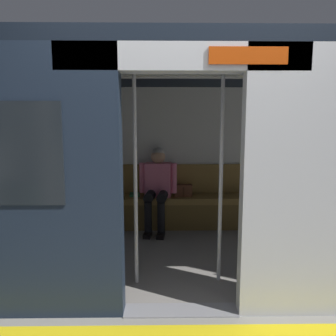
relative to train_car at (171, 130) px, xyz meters
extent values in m
plane|color=gray|center=(-0.06, 1.14, -1.46)|extent=(60.00, 60.00, 0.00)
cube|color=yellow|center=(-0.06, 1.44, -1.45)|extent=(8.00, 0.24, 0.01)
cube|color=silver|center=(-0.98, 1.16, -0.41)|extent=(0.92, 0.12, 2.09)
cube|color=black|center=(-0.98, 1.17, -0.16)|extent=(0.51, 0.02, 0.55)
cube|color=silver|center=(-0.06, 1.14, 0.54)|extent=(1.84, 0.16, 0.20)
cube|color=#BF3F0C|center=(-0.52, 1.23, 0.54)|extent=(0.56, 0.02, 0.12)
cube|color=black|center=(-0.06, -0.08, 0.70)|extent=(6.40, 2.60, 0.12)
cube|color=gray|center=(-0.06, -0.08, -1.45)|extent=(6.08, 2.44, 0.01)
cube|color=silver|center=(-0.06, -1.30, -0.41)|extent=(6.08, 0.10, 2.09)
cube|color=olive|center=(-0.06, -1.24, -0.76)|extent=(3.52, 0.06, 0.45)
cube|color=white|center=(-0.06, -0.08, 0.61)|extent=(4.48, 0.16, 0.03)
cube|color=gray|center=(-0.06, 1.14, -1.45)|extent=(0.92, 0.19, 0.01)
cube|color=olive|center=(-0.06, -1.02, -1.03)|extent=(2.77, 0.44, 0.09)
cube|color=brown|center=(-0.06, -0.82, -1.26)|extent=(2.77, 0.04, 0.38)
cube|color=pink|center=(0.16, -1.00, -0.73)|extent=(0.40, 0.26, 0.50)
sphere|color=tan|center=(0.16, -1.00, -0.39)|extent=(0.21, 0.21, 0.21)
sphere|color=#B2ADA8|center=(0.16, -1.01, -0.35)|extent=(0.19, 0.19, 0.19)
cylinder|color=pink|center=(-0.07, -0.94, -0.70)|extent=(0.08, 0.08, 0.44)
cylinder|color=pink|center=(0.40, -1.00, -0.70)|extent=(0.08, 0.08, 0.44)
cylinder|color=black|center=(0.10, -0.79, -0.93)|extent=(0.18, 0.41, 0.14)
cylinder|color=black|center=(0.27, -0.81, -0.93)|extent=(0.18, 0.41, 0.14)
cylinder|color=black|center=(0.12, -0.59, -1.20)|extent=(0.10, 0.10, 0.43)
cylinder|color=black|center=(0.30, -0.61, -1.20)|extent=(0.10, 0.10, 0.43)
cube|color=black|center=(0.12, -0.54, -1.43)|extent=(0.12, 0.23, 0.06)
cube|color=black|center=(0.30, -0.56, -1.43)|extent=(0.12, 0.23, 0.06)
cube|color=brown|center=(-0.21, -1.01, -0.90)|extent=(0.26, 0.14, 0.17)
cube|color=#472718|center=(-0.21, -0.93, -0.91)|extent=(0.02, 0.01, 0.14)
cube|color=#33723F|center=(0.52, -1.05, -0.97)|extent=(0.17, 0.23, 0.03)
cylinder|color=silver|center=(0.34, 0.66, -0.42)|extent=(0.04, 0.04, 2.07)
cylinder|color=silver|center=(-0.46, 0.63, -0.42)|extent=(0.04, 0.04, 2.07)
camera|label=1|loc=(0.08, 3.44, 0.03)|focal=32.52mm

